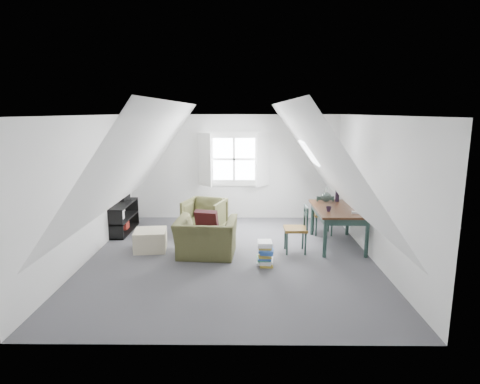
{
  "coord_description": "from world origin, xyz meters",
  "views": [
    {
      "loc": [
        0.23,
        -6.8,
        2.56
      ],
      "look_at": [
        0.16,
        0.6,
        1.07
      ],
      "focal_mm": 30.0,
      "sensor_mm": 36.0,
      "label": 1
    }
  ],
  "objects_px": {
    "armchair_far": "(205,233)",
    "ottoman": "(151,240)",
    "armchair_near": "(207,256)",
    "dining_chair_far": "(323,214)",
    "dining_table": "(338,213)",
    "magazine_stack": "(265,253)",
    "media_shelf": "(121,219)",
    "dining_chair_near": "(297,228)"
  },
  "relations": [
    {
      "from": "dining_table",
      "to": "dining_chair_far",
      "type": "bearing_deg",
      "value": 97.09
    },
    {
      "from": "armchair_near",
      "to": "armchair_far",
      "type": "distance_m",
      "value": 1.41
    },
    {
      "from": "dining_chair_near",
      "to": "armchair_far",
      "type": "bearing_deg",
      "value": -141.08
    },
    {
      "from": "dining_table",
      "to": "media_shelf",
      "type": "relative_size",
      "value": 1.22
    },
    {
      "from": "ottoman",
      "to": "dining_chair_far",
      "type": "xyz_separation_m",
      "value": [
        3.43,
        1.01,
        0.26
      ]
    },
    {
      "from": "armchair_far",
      "to": "magazine_stack",
      "type": "height_order",
      "value": "magazine_stack"
    },
    {
      "from": "dining_chair_near",
      "to": "media_shelf",
      "type": "bearing_deg",
      "value": -126.58
    },
    {
      "from": "armchair_far",
      "to": "media_shelf",
      "type": "distance_m",
      "value": 1.83
    },
    {
      "from": "media_shelf",
      "to": "dining_chair_near",
      "type": "bearing_deg",
      "value": -20.02
    },
    {
      "from": "armchair_far",
      "to": "dining_table",
      "type": "height_order",
      "value": "dining_table"
    },
    {
      "from": "armchair_far",
      "to": "ottoman",
      "type": "relative_size",
      "value": 1.41
    },
    {
      "from": "ottoman",
      "to": "dining_chair_far",
      "type": "height_order",
      "value": "dining_chair_far"
    },
    {
      "from": "dining_table",
      "to": "magazine_stack",
      "type": "xyz_separation_m",
      "value": [
        -1.45,
        -1.06,
        -0.44
      ]
    },
    {
      "from": "dining_table",
      "to": "dining_chair_near",
      "type": "relative_size",
      "value": 1.71
    },
    {
      "from": "magazine_stack",
      "to": "armchair_near",
      "type": "bearing_deg",
      "value": 156.57
    },
    {
      "from": "armchair_near",
      "to": "media_shelf",
      "type": "relative_size",
      "value": 0.86
    },
    {
      "from": "ottoman",
      "to": "dining_table",
      "type": "distance_m",
      "value": 3.61
    },
    {
      "from": "armchair_near",
      "to": "dining_chair_far",
      "type": "relative_size",
      "value": 1.23
    },
    {
      "from": "ottoman",
      "to": "dining_chair_far",
      "type": "bearing_deg",
      "value": 16.36
    },
    {
      "from": "ottoman",
      "to": "media_shelf",
      "type": "distance_m",
      "value": 1.44
    },
    {
      "from": "ottoman",
      "to": "dining_chair_near",
      "type": "bearing_deg",
      "value": -1.91
    },
    {
      "from": "dining_chair_far",
      "to": "armchair_near",
      "type": "bearing_deg",
      "value": 28.6
    },
    {
      "from": "media_shelf",
      "to": "armchair_far",
      "type": "bearing_deg",
      "value": -2.47
    },
    {
      "from": "magazine_stack",
      "to": "dining_chair_near",
      "type": "bearing_deg",
      "value": 46.82
    },
    {
      "from": "dining_chair_far",
      "to": "armchair_far",
      "type": "bearing_deg",
      "value": -2.59
    },
    {
      "from": "dining_table",
      "to": "media_shelf",
      "type": "xyz_separation_m",
      "value": [
        -4.46,
        0.82,
        -0.37
      ]
    },
    {
      "from": "dining_chair_far",
      "to": "magazine_stack",
      "type": "xyz_separation_m",
      "value": [
        -1.31,
        -1.76,
        -0.24
      ]
    },
    {
      "from": "armchair_near",
      "to": "media_shelf",
      "type": "bearing_deg",
      "value": -31.8
    },
    {
      "from": "dining_chair_far",
      "to": "dining_chair_near",
      "type": "xyz_separation_m",
      "value": [
        -0.69,
        -1.1,
        0.01
      ]
    },
    {
      "from": "armchair_far",
      "to": "magazine_stack",
      "type": "distance_m",
      "value": 2.22
    },
    {
      "from": "dining_chair_near",
      "to": "dining_chair_far",
      "type": "bearing_deg",
      "value": 129.97
    },
    {
      "from": "dining_table",
      "to": "dining_chair_far",
      "type": "xyz_separation_m",
      "value": [
        -0.14,
        0.7,
        -0.2
      ]
    },
    {
      "from": "armchair_far",
      "to": "dining_chair_far",
      "type": "distance_m",
      "value": 2.55
    },
    {
      "from": "dining_table",
      "to": "ottoman",
      "type": "bearing_deg",
      "value": -179.37
    },
    {
      "from": "media_shelf",
      "to": "dining_table",
      "type": "bearing_deg",
      "value": -11.84
    },
    {
      "from": "armchair_far",
      "to": "ottoman",
      "type": "xyz_separation_m",
      "value": [
        -0.92,
        -1.1,
        0.19
      ]
    },
    {
      "from": "dining_chair_far",
      "to": "ottoman",
      "type": "bearing_deg",
      "value": 15.85
    },
    {
      "from": "dining_chair_near",
      "to": "magazine_stack",
      "type": "height_order",
      "value": "dining_chair_near"
    },
    {
      "from": "dining_chair_far",
      "to": "dining_chair_near",
      "type": "relative_size",
      "value": 0.98
    },
    {
      "from": "armchair_far",
      "to": "dining_chair_near",
      "type": "xyz_separation_m",
      "value": [
        1.82,
        -1.19,
        0.46
      ]
    },
    {
      "from": "armchair_far",
      "to": "magazine_stack",
      "type": "relative_size",
      "value": 1.96
    },
    {
      "from": "armchair_far",
      "to": "dining_table",
      "type": "bearing_deg",
      "value": 0.82
    }
  ]
}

